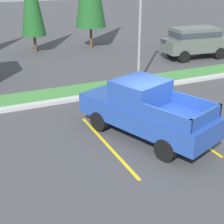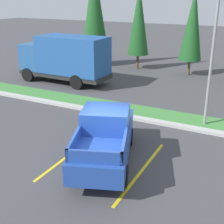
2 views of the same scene
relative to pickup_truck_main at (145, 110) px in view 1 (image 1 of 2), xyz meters
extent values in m
plane|color=#424244|center=(0.31, -0.47, -1.04)|extent=(120.00, 120.00, 0.00)
cube|color=yellow|center=(-1.53, -0.05, -1.04)|extent=(0.12, 4.80, 0.01)
cube|color=yellow|center=(1.57, -0.05, -1.04)|extent=(0.12, 4.80, 0.01)
cube|color=#B2B2AD|center=(0.31, 4.53, -0.97)|extent=(56.00, 0.40, 0.15)
cube|color=#42843D|center=(0.31, 5.63, -1.01)|extent=(56.00, 1.80, 0.06)
cylinder|color=black|center=(-1.32, 1.11, -0.66)|extent=(0.53, 0.81, 0.76)
cylinder|color=black|center=(0.28, 1.70, -0.66)|extent=(0.53, 0.81, 0.76)
cylinder|color=black|center=(-0.24, -1.80, -0.66)|extent=(0.53, 0.81, 0.76)
cylinder|color=black|center=(1.35, -1.21, -0.66)|extent=(0.53, 0.81, 0.76)
cube|color=#23479E|center=(0.02, -0.05, -0.16)|extent=(3.59, 5.54, 0.76)
cube|color=#23479E|center=(-0.09, 0.23, 0.64)|extent=(2.21, 2.11, 0.84)
cube|color=#2D3842|center=(-0.37, 1.00, 0.69)|extent=(1.54, 0.62, 0.63)
cube|color=#23479E|center=(-0.28, -1.70, 0.44)|extent=(0.75, 1.82, 0.44)
cube|color=#23479E|center=(1.32, -1.11, 0.44)|extent=(0.75, 1.82, 0.44)
cube|color=#23479E|center=(0.83, -2.25, 0.44)|extent=(1.72, 0.72, 0.44)
cube|color=silver|center=(-0.87, 2.34, -0.40)|extent=(1.75, 0.78, 0.28)
cylinder|color=black|center=(10.58, 9.52, -0.64)|extent=(0.82, 0.33, 0.80)
cylinder|color=black|center=(10.43, 7.83, -0.64)|extent=(0.82, 0.33, 0.80)
cylinder|color=black|center=(7.80, 9.78, -0.64)|extent=(0.82, 0.33, 0.80)
cylinder|color=black|center=(7.64, 8.09, -0.64)|extent=(0.82, 0.33, 0.80)
cube|color=#565B56|center=(9.11, 8.81, -0.12)|extent=(4.75, 2.26, 0.84)
cube|color=#565B56|center=(8.96, 8.82, 0.68)|extent=(3.24, 1.96, 0.76)
cube|color=#2D3842|center=(8.96, 8.82, 0.66)|extent=(3.29, 2.01, 0.36)
cylinder|color=gray|center=(2.75, 5.43, 2.43)|extent=(0.14, 0.14, 6.95)
cylinder|color=brown|center=(-0.55, 15.38, -0.43)|extent=(0.20, 0.20, 1.22)
cylinder|color=brown|center=(3.81, 15.04, -0.24)|extent=(0.20, 0.20, 1.61)
camera|label=1|loc=(-5.66, -9.46, 4.63)|focal=53.09mm
camera|label=2|loc=(5.11, -9.43, 5.10)|focal=49.59mm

